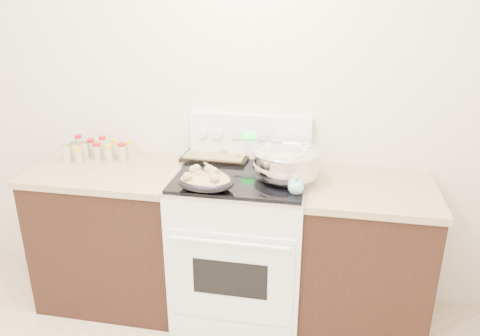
# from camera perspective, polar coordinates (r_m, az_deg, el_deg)

# --- Properties ---
(room_shell) EXTENTS (4.10, 3.60, 2.75)m
(room_shell) POSITION_cam_1_polar(r_m,az_deg,el_deg) (1.36, -26.80, 8.28)
(room_shell) COLOR beige
(room_shell) RESTS_ON ground
(counter_left) EXTENTS (0.93, 0.67, 0.92)m
(counter_left) POSITION_cam_1_polar(r_m,az_deg,el_deg) (3.17, -14.80, -7.68)
(counter_left) COLOR black
(counter_left) RESTS_ON ground
(counter_right) EXTENTS (0.73, 0.67, 0.92)m
(counter_right) POSITION_cam_1_polar(r_m,az_deg,el_deg) (2.91, 14.76, -10.53)
(counter_right) COLOR black
(counter_right) RESTS_ON ground
(kitchen_range) EXTENTS (0.78, 0.73, 1.22)m
(kitchen_range) POSITION_cam_1_polar(r_m,az_deg,el_deg) (2.91, 0.21, -9.01)
(kitchen_range) COLOR white
(kitchen_range) RESTS_ON ground
(mixing_bowl) EXTENTS (0.46, 0.46, 0.22)m
(mixing_bowl) POSITION_cam_1_polar(r_m,az_deg,el_deg) (2.62, 5.60, 0.45)
(mixing_bowl) COLOR silver
(mixing_bowl) RESTS_ON kitchen_range
(roasting_pan) EXTENTS (0.32, 0.23, 0.12)m
(roasting_pan) POSITION_cam_1_polar(r_m,az_deg,el_deg) (2.50, -4.25, -1.55)
(roasting_pan) COLOR black
(roasting_pan) RESTS_ON kitchen_range
(baking_sheet) EXTENTS (0.42, 0.30, 0.06)m
(baking_sheet) POSITION_cam_1_polar(r_m,az_deg,el_deg) (2.98, -2.76, 1.69)
(baking_sheet) COLOR black
(baking_sheet) RESTS_ON kitchen_range
(wooden_spoon) EXTENTS (0.20, 0.21, 0.04)m
(wooden_spoon) POSITION_cam_1_polar(r_m,az_deg,el_deg) (2.72, -4.14, -0.49)
(wooden_spoon) COLOR tan
(wooden_spoon) RESTS_ON kitchen_range
(blue_ladle) EXTENTS (0.12, 0.28, 0.10)m
(blue_ladle) POSITION_cam_1_polar(r_m,az_deg,el_deg) (2.48, 6.94, -2.18)
(blue_ladle) COLOR #82B8C2
(blue_ladle) RESTS_ON kitchen_range
(spice_jars) EXTENTS (0.40, 0.22, 0.13)m
(spice_jars) POSITION_cam_1_polar(r_m,az_deg,el_deg) (3.14, -17.19, 2.13)
(spice_jars) COLOR #BFB28C
(spice_jars) RESTS_ON counter_left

